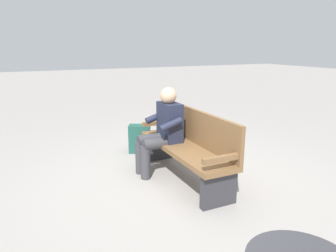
# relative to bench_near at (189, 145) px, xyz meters

# --- Properties ---
(ground_plane) EXTENTS (40.00, 40.00, 0.00)m
(ground_plane) POSITION_rel_bench_near_xyz_m (0.00, 0.07, -0.46)
(ground_plane) COLOR gray
(bench_near) EXTENTS (1.80, 0.49, 0.90)m
(bench_near) POSITION_rel_bench_near_xyz_m (0.00, 0.00, 0.00)
(bench_near) COLOR brown
(bench_near) RESTS_ON ground
(person_seated) EXTENTS (0.57, 0.57, 1.18)m
(person_seated) POSITION_rel_bench_near_xyz_m (0.32, 0.23, 0.17)
(person_seated) COLOR #1E2338
(person_seated) RESTS_ON ground
(backpack) EXTENTS (0.35, 0.40, 0.46)m
(backpack) POSITION_rel_bench_near_xyz_m (1.25, 0.21, -0.23)
(backpack) COLOR #1E4C42
(backpack) RESTS_ON ground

